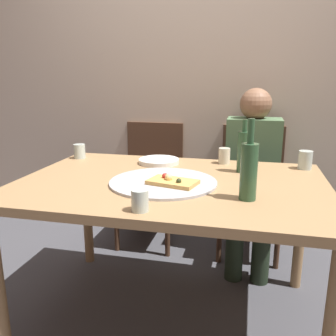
{
  "coord_description": "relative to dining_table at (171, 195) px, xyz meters",
  "views": [
    {
      "loc": [
        0.36,
        -1.62,
        1.24
      ],
      "look_at": [
        -0.03,
        0.05,
        0.8
      ],
      "focal_mm": 38.21,
      "sensor_mm": 36.0,
      "label": 1
    }
  ],
  "objects": [
    {
      "name": "pizza_slice_last",
      "position": [
        0.02,
        -0.09,
        0.1
      ],
      "size": [
        0.24,
        0.18,
        0.05
      ],
      "color": "tan",
      "rests_on": "pizza_tray"
    },
    {
      "name": "wine_bottle",
      "position": [
        0.33,
        0.25,
        0.19
      ],
      "size": [
        0.07,
        0.07,
        0.28
      ],
      "color": "#2D5133",
      "rests_on": "dining_table"
    },
    {
      "name": "guest_in_sweater",
      "position": [
        0.38,
        0.75,
        -0.04
      ],
      "size": [
        0.36,
        0.56,
        1.17
      ],
      "rotation": [
        0.0,
        0.0,
        3.14
      ],
      "color": "#4C6B47",
      "rests_on": "ground_plane"
    },
    {
      "name": "ground_plane",
      "position": [
        0.0,
        0.0,
        -0.68
      ],
      "size": [
        8.0,
        8.0,
        0.0
      ],
      "primitive_type": "plane",
      "color": "#424247"
    },
    {
      "name": "back_wall",
      "position": [
        0.0,
        1.08,
        0.62
      ],
      "size": [
        6.0,
        0.1,
        2.6
      ],
      "primitive_type": "cube",
      "color": "#BCA893",
      "rests_on": "ground_plane"
    },
    {
      "name": "tumbler_far",
      "position": [
        0.66,
        0.39,
        0.13
      ],
      "size": [
        0.07,
        0.07,
        0.1
      ],
      "primitive_type": "cylinder",
      "color": "#B7C6BC",
      "rests_on": "dining_table"
    },
    {
      "name": "plate_stack",
      "position": [
        -0.15,
        0.33,
        0.09
      ],
      "size": [
        0.23,
        0.23,
        0.03
      ],
      "primitive_type": "cylinder",
      "color": "white",
      "rests_on": "dining_table"
    },
    {
      "name": "wine_glass",
      "position": [
        -0.66,
        0.35,
        0.12
      ],
      "size": [
        0.07,
        0.07,
        0.09
      ],
      "primitive_type": "cylinder",
      "color": "#B7C6BC",
      "rests_on": "dining_table"
    },
    {
      "name": "chair_left",
      "position": [
        -0.36,
        0.9,
        -0.16
      ],
      "size": [
        0.44,
        0.44,
        0.9
      ],
      "rotation": [
        0.0,
        0.0,
        3.14
      ],
      "color": "#472D1E",
      "rests_on": "ground_plane"
    },
    {
      "name": "tumbler_near",
      "position": [
        0.22,
        0.41,
        0.12
      ],
      "size": [
        0.07,
        0.07,
        0.09
      ],
      "primitive_type": "cylinder",
      "color": "beige",
      "rests_on": "dining_table"
    },
    {
      "name": "chair_right",
      "position": [
        0.38,
        0.9,
        -0.16
      ],
      "size": [
        0.44,
        0.44,
        0.9
      ],
      "rotation": [
        0.0,
        0.0,
        3.14
      ],
      "color": "#472D1E",
      "rests_on": "ground_plane"
    },
    {
      "name": "pizza_tray",
      "position": [
        -0.03,
        -0.05,
        0.08
      ],
      "size": [
        0.51,
        0.51,
        0.01
      ],
      "primitive_type": "cylinder",
      "color": "#ADADB2",
      "rests_on": "dining_table"
    },
    {
      "name": "beer_bottle",
      "position": [
        0.36,
        -0.19,
        0.2
      ],
      "size": [
        0.07,
        0.07,
        0.33
      ],
      "color": "#2D5133",
      "rests_on": "dining_table"
    },
    {
      "name": "short_glass",
      "position": [
        -0.03,
        -0.42,
        0.12
      ],
      "size": [
        0.07,
        0.07,
        0.08
      ],
      "primitive_type": "cylinder",
      "color": "#B7C6BC",
      "rests_on": "dining_table"
    },
    {
      "name": "dining_table",
      "position": [
        0.0,
        0.0,
        0.0
      ],
      "size": [
        1.48,
        1.01,
        0.75
      ],
      "color": "#99754C",
      "rests_on": "ground_plane"
    }
  ]
}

